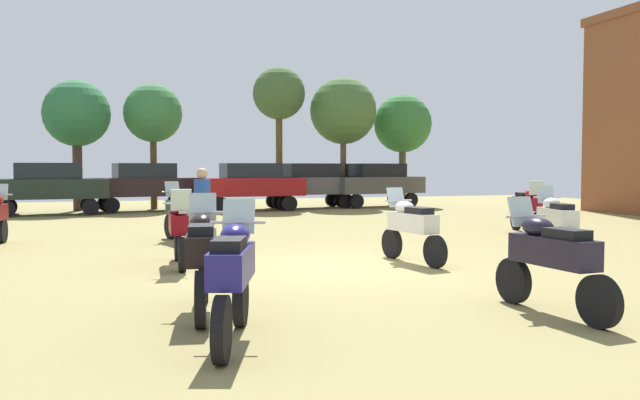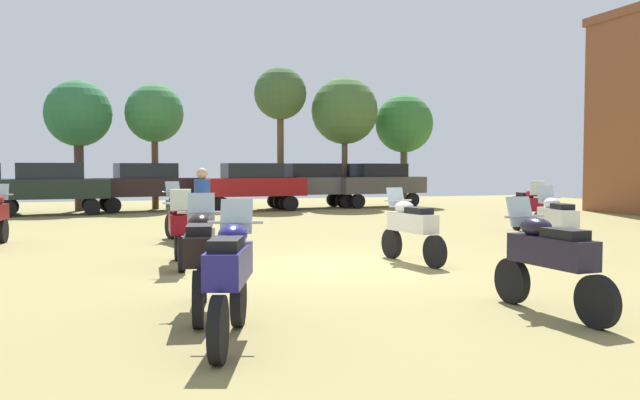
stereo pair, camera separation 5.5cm
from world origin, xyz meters
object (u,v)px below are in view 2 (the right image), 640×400
object	(u,v)px
motorcycle_3	(557,221)
tree_8	(280,95)
tree_3	(404,124)
tree_5	(154,114)
motorcycle_5	(550,258)
car_1	(377,182)
motorcycle_9	(411,226)
motorcycle_12	(200,255)
car_2	(252,183)
motorcycle_4	(179,228)
person_1	(202,204)
motorcycle_8	(230,274)
car_3	(50,185)
tree_6	(345,111)
motorcycle_2	(182,212)
tree_4	(78,115)
car_4	(146,183)
motorcycle_10	(528,207)
car_5	(311,182)

from	to	relation	value
motorcycle_3	tree_8	size ratio (longest dim) A/B	0.34
tree_3	tree_5	bearing A→B (deg)	178.49
tree_5	tree_3	bearing A→B (deg)	-1.51
motorcycle_5	car_1	world-z (taller)	car_1
motorcycle_9	motorcycle_12	bearing A→B (deg)	-152.41
motorcycle_5	car_1	size ratio (longest dim) A/B	0.47
car_2	motorcycle_12	bearing A→B (deg)	163.66
motorcycle_4	tree_8	size ratio (longest dim) A/B	0.33
motorcycle_9	person_1	world-z (taller)	person_1
motorcycle_8	car_3	world-z (taller)	car_3
motorcycle_9	car_2	world-z (taller)	car_2
person_1	tree_6	world-z (taller)	tree_6
motorcycle_2	motorcycle_5	distance (m)	10.26
tree_4	motorcycle_5	bearing A→B (deg)	-74.00
car_4	tree_6	xyz separation A→B (m)	(8.99, 0.56, 3.24)
tree_4	motorcycle_9	bearing A→B (deg)	-69.39
motorcycle_9	car_4	xyz separation A→B (m)	(-4.13, 16.93, 0.47)
motorcycle_5	person_1	size ratio (longest dim) A/B	1.17
motorcycle_5	car_2	bearing A→B (deg)	84.53
motorcycle_3	tree_5	bearing A→B (deg)	125.78
motorcycle_4	car_1	bearing A→B (deg)	-120.65
motorcycle_5	motorcycle_8	distance (m)	4.04
motorcycle_10	car_2	size ratio (longest dim) A/B	0.51
motorcycle_10	motorcycle_2	bearing A→B (deg)	9.36
tree_4	car_3	bearing A→B (deg)	-112.37
tree_6	motorcycle_12	bearing A→B (deg)	-114.16
car_1	tree_4	distance (m)	13.38
motorcycle_4	tree_3	xyz separation A→B (m)	(12.35, 17.00, 3.18)
motorcycle_12	person_1	size ratio (longest dim) A/B	1.18
motorcycle_4	motorcycle_3	bearing A→B (deg)	178.30
car_1	tree_6	bearing A→B (deg)	54.72
motorcycle_9	motorcycle_10	world-z (taller)	motorcycle_10
person_1	tree_8	size ratio (longest dim) A/B	0.29
motorcycle_8	car_5	world-z (taller)	car_5
car_4	tree_8	size ratio (longest dim) A/B	0.72
person_1	tree_5	size ratio (longest dim) A/B	0.34
motorcycle_4	car_3	size ratio (longest dim) A/B	0.48
tree_4	car_4	bearing A→B (deg)	-22.79
car_3	person_1	size ratio (longest dim) A/B	2.42
car_2	car_3	world-z (taller)	same
tree_8	motorcycle_9	bearing A→B (deg)	-95.86
motorcycle_3	car_5	xyz separation A→B (m)	(-0.52, 16.47, 0.46)
tree_5	person_1	bearing A→B (deg)	-90.02
motorcycle_2	tree_3	distance (m)	17.83
motorcycle_3	car_4	bearing A→B (deg)	128.61
car_5	motorcycle_10	bearing A→B (deg)	-174.95
car_5	motorcycle_8	bearing A→B (deg)	154.40
person_1	tree_3	size ratio (longest dim) A/B	0.34
motorcycle_8	car_5	distance (m)	22.70
car_1	tree_6	world-z (taller)	tree_6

